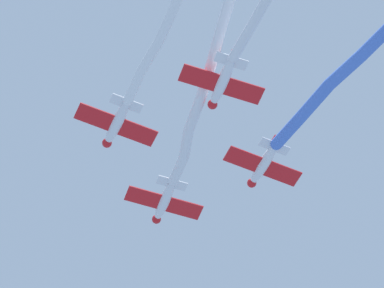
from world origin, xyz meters
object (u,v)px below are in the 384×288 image
(airplane_left_wing, at_px, (117,124))
(airplane_slot, at_px, (222,83))
(airplane_right_wing, at_px, (263,165))
(airplane_lead, at_px, (164,202))

(airplane_left_wing, distance_m, airplane_slot, 7.95)
(airplane_left_wing, relative_size, airplane_slot, 0.97)
(airplane_slot, bearing_deg, airplane_right_wing, -43.02)
(airplane_slot, bearing_deg, airplane_lead, 1.93)
(airplane_left_wing, xyz_separation_m, airplane_right_wing, (9.32, 6.27, 0.70))
(airplane_right_wing, relative_size, airplane_slot, 0.97)
(airplane_lead, height_order, airplane_slot, airplane_lead)
(airplane_left_wing, height_order, airplane_slot, airplane_slot)
(airplane_right_wing, distance_m, airplane_slot, 7.95)
(airplane_lead, distance_m, airplane_slot, 11.24)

